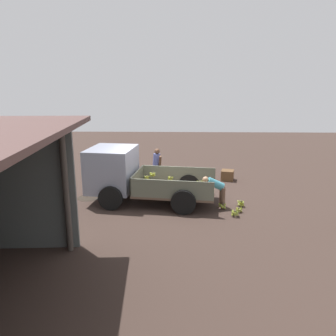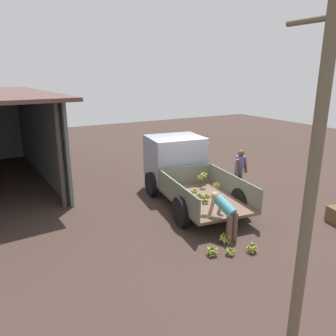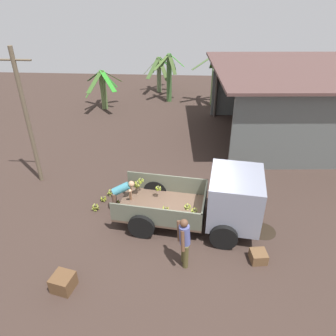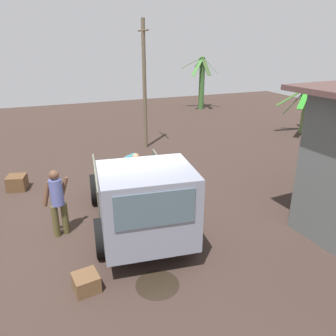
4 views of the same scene
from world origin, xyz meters
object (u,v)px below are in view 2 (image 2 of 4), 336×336
at_px(banana_bunch_on_ground_3, 225,238).
at_px(banana_bunch_on_ground_0, 212,250).
at_px(person_worker_loading, 225,212).
at_px(banana_bunch_on_ground_1, 252,247).
at_px(banana_bunch_on_ground_2, 230,251).
at_px(wooden_crate_1, 198,175).
at_px(utility_pole, 310,196).
at_px(cargo_truck, 180,165).
at_px(person_foreground_visitor, 239,170).

bearing_deg(banana_bunch_on_ground_3, banana_bunch_on_ground_0, 116.80).
bearing_deg(person_worker_loading, banana_bunch_on_ground_1, 177.03).
bearing_deg(banana_bunch_on_ground_2, banana_bunch_on_ground_3, -27.30).
bearing_deg(wooden_crate_1, banana_bunch_on_ground_1, 159.03).
bearing_deg(banana_bunch_on_ground_0, utility_pole, 163.72).
relative_size(cargo_truck, banana_bunch_on_ground_0, 17.35).
distance_m(utility_pole, banana_bunch_on_ground_2, 4.04).
height_order(cargo_truck, person_foreground_visitor, cargo_truck).
bearing_deg(cargo_truck, banana_bunch_on_ground_0, 166.96).
height_order(cargo_truck, person_worker_loading, cargo_truck).
bearing_deg(cargo_truck, person_foreground_visitor, -115.86).
xyz_separation_m(person_worker_loading, banana_bunch_on_ground_0, (-0.57, 0.81, -0.58)).
xyz_separation_m(person_foreground_visitor, banana_bunch_on_ground_0, (-2.79, 3.21, -0.78)).
relative_size(person_worker_loading, banana_bunch_on_ground_0, 4.19).
height_order(banana_bunch_on_ground_0, banana_bunch_on_ground_2, banana_bunch_on_ground_0).
height_order(cargo_truck, banana_bunch_on_ground_0, cargo_truck).
xyz_separation_m(banana_bunch_on_ground_0, banana_bunch_on_ground_2, (-0.20, -0.37, -0.02)).
height_order(person_foreground_visitor, banana_bunch_on_ground_2, person_foreground_visitor).
xyz_separation_m(person_foreground_visitor, banana_bunch_on_ground_1, (-3.15, 2.29, -0.78)).
relative_size(person_foreground_visitor, person_worker_loading, 1.42).
xyz_separation_m(cargo_truck, wooden_crate_1, (1.02, -1.49, -0.89)).
xyz_separation_m(banana_bunch_on_ground_2, banana_bunch_on_ground_3, (0.52, -0.27, 0.03)).
relative_size(person_worker_loading, banana_bunch_on_ground_1, 4.20).
bearing_deg(banana_bunch_on_ground_0, wooden_crate_1, -30.82).
bearing_deg(person_foreground_visitor, wooden_crate_1, 173.77).
bearing_deg(banana_bunch_on_ground_0, banana_bunch_on_ground_1, -111.42).
relative_size(banana_bunch_on_ground_2, banana_bunch_on_ground_3, 0.76).
bearing_deg(person_foreground_visitor, banana_bunch_on_ground_0, -61.85).
relative_size(banana_bunch_on_ground_0, banana_bunch_on_ground_3, 0.87).
relative_size(cargo_truck, utility_pole, 0.92).
distance_m(person_foreground_visitor, banana_bunch_on_ground_0, 4.32).
relative_size(utility_pole, banana_bunch_on_ground_2, 21.48).
height_order(person_worker_loading, banana_bunch_on_ground_3, person_worker_loading).
relative_size(banana_bunch_on_ground_0, wooden_crate_1, 0.61).
height_order(cargo_truck, wooden_crate_1, cargo_truck).
distance_m(cargo_truck, person_foreground_visitor, 2.09).
xyz_separation_m(banana_bunch_on_ground_1, banana_bunch_on_ground_3, (0.68, 0.28, 0.01)).
height_order(cargo_truck, utility_pole, utility_pole).
xyz_separation_m(cargo_truck, person_foreground_visitor, (-1.14, -1.74, -0.15)).
bearing_deg(person_foreground_visitor, utility_pole, -47.97).
relative_size(cargo_truck, banana_bunch_on_ground_1, 17.42).
bearing_deg(cargo_truck, person_worker_loading, 176.36).
xyz_separation_m(banana_bunch_on_ground_0, banana_bunch_on_ground_3, (0.32, -0.64, 0.01)).
bearing_deg(utility_pole, banana_bunch_on_ground_2, -23.91).
height_order(banana_bunch_on_ground_2, wooden_crate_1, wooden_crate_1).
bearing_deg(person_worker_loading, banana_bunch_on_ground_0, 115.56).
relative_size(person_worker_loading, banana_bunch_on_ground_3, 3.65).
relative_size(utility_pole, person_worker_loading, 4.49).
distance_m(person_foreground_visitor, banana_bunch_on_ground_1, 3.97).
bearing_deg(utility_pole, person_foreground_visitor, -35.11).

